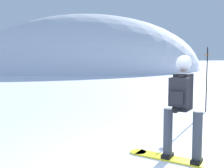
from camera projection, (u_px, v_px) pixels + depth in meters
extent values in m
ellipsoid|color=silver|center=(91.00, 70.00, 39.86)|extent=(31.14, 28.02, 15.22)
cube|color=yellow|center=(181.00, 161.00, 4.49)|extent=(1.22, 1.37, 0.02)
cylinder|color=yellow|center=(138.00, 152.00, 4.90)|extent=(0.28, 0.28, 0.02)
cube|color=black|center=(167.00, 155.00, 4.61)|extent=(0.28, 0.27, 0.06)
cube|color=black|center=(197.00, 161.00, 4.36)|extent=(0.28, 0.27, 0.06)
cylinder|color=#3D424C|center=(168.00, 133.00, 4.58)|extent=(0.15, 0.15, 0.82)
cylinder|color=#3D424C|center=(197.00, 137.00, 4.33)|extent=(0.15, 0.15, 0.82)
cube|color=black|center=(183.00, 92.00, 4.39)|extent=(0.42, 0.40, 0.58)
cylinder|color=black|center=(178.00, 93.00, 4.19)|extent=(0.19, 0.20, 0.57)
cylinder|color=black|center=(187.00, 90.00, 4.58)|extent=(0.19, 0.20, 0.57)
sphere|color=black|center=(175.00, 110.00, 4.22)|extent=(0.11, 0.11, 0.11)
sphere|color=black|center=(185.00, 105.00, 4.64)|extent=(0.11, 0.11, 0.11)
cube|color=#232328|center=(179.00, 92.00, 4.22)|extent=(0.32, 0.33, 0.44)
cube|color=#232328|center=(177.00, 98.00, 4.14)|extent=(0.17, 0.19, 0.20)
sphere|color=beige|center=(184.00, 65.00, 4.35)|extent=(0.21, 0.21, 0.21)
sphere|color=silver|center=(184.00, 63.00, 4.35)|extent=(0.25, 0.25, 0.25)
cube|color=navy|center=(186.00, 65.00, 4.46)|extent=(0.13, 0.15, 0.08)
cylinder|color=black|center=(207.00, 81.00, 8.57)|extent=(0.04, 0.04, 1.95)
cylinder|color=orange|center=(207.00, 55.00, 8.49)|extent=(0.20, 0.20, 0.02)
cone|color=black|center=(208.00, 47.00, 8.47)|extent=(0.04, 0.04, 0.08)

